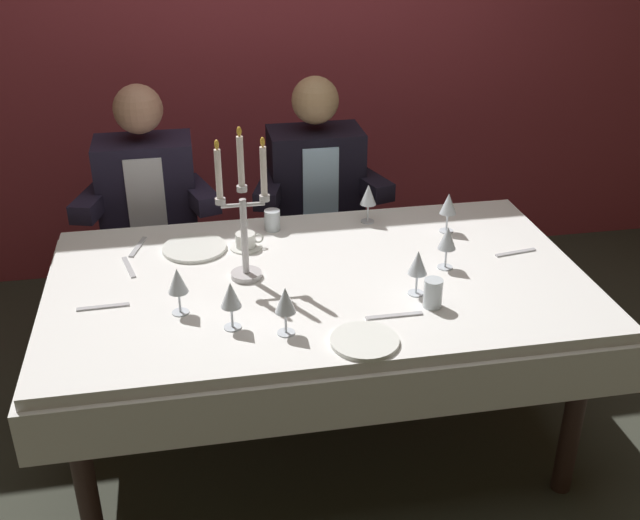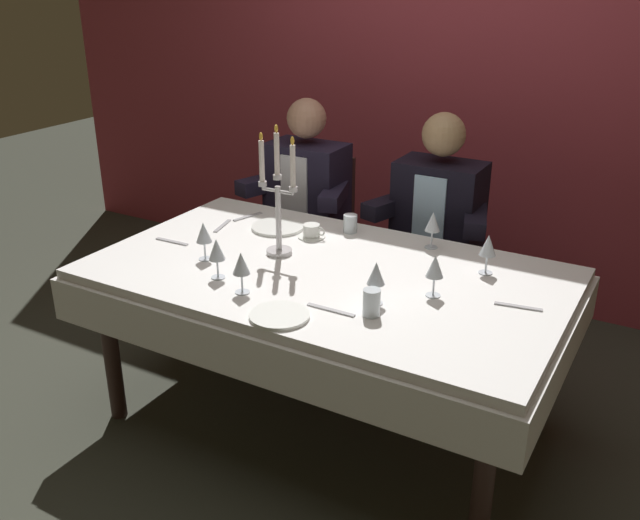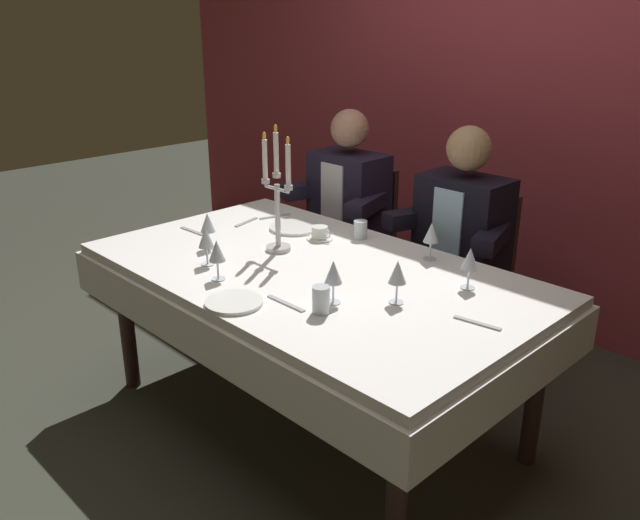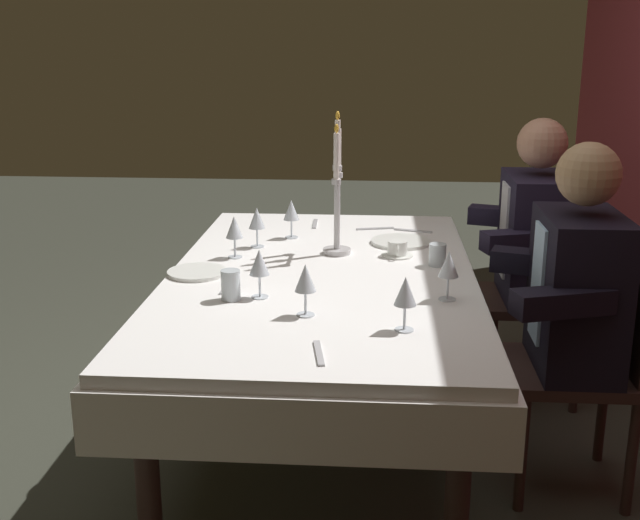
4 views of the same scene
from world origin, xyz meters
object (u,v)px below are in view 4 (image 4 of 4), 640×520
Objects in this scene: coffee_cup_0 at (397,250)px; seated_diner_1 at (579,291)px; wine_glass_4 at (405,293)px; dining_table at (322,303)px; wine_glass_0 at (449,266)px; wine_glass_3 at (291,211)px; dinner_plate_0 at (401,242)px; wine_glass_5 at (305,280)px; water_tumbler_0 at (437,255)px; water_tumbler_1 at (231,285)px; seated_diner_0 at (536,236)px; candelabra at (337,198)px; wine_glass_2 at (257,219)px; wine_glass_6 at (259,264)px; wine_glass_1 at (234,229)px; dinner_plate_1 at (197,272)px.

seated_diner_1 is at bearing 58.10° from coffee_cup_0.
coffee_cup_0 is (-0.81, -0.00, -0.09)m from wine_glass_4.
dining_table is 11.83× the size of wine_glass_0.
dinner_plate_0 is at bearing 82.35° from wine_glass_3.
wine_glass_5 is 0.73m from water_tumbler_0.
wine_glass_3 is 1.64× the size of water_tumbler_1.
dinner_plate_0 is 0.20× the size of seated_diner_0.
candelabra is at bearing 151.91° from water_tumbler_1.
wine_glass_5 is at bearing -109.67° from wine_glass_4.
wine_glass_2 is 1.07m from wine_glass_4.
coffee_cup_0 is 0.11× the size of seated_diner_0.
candelabra is 3.39× the size of wine_glass_5.
dinner_plate_0 is 1.01m from wine_glass_4.
wine_glass_6 is at bearing -134.24° from wine_glass_5.
wine_glass_0 is at bearing -73.12° from seated_diner_1.
wine_glass_2 reaches higher than dinner_plate_0.
seated_diner_1 is at bearing 125.28° from wine_glass_4.
wine_glass_3 is (-0.32, 0.19, 0.00)m from wine_glass_1.
water_tumbler_0 is 0.07× the size of seated_diner_0.
dinner_plate_1 is 0.78m from coffee_cup_0.
wine_glass_3 is at bearing -120.34° from coffee_cup_0.
candelabra is 0.35m from wine_glass_2.
wine_glass_1 is 1.32m from seated_diner_0.
wine_glass_1 is (-0.45, -0.78, 0.00)m from wine_glass_0.
wine_glass_3 is at bearing 142.76° from wine_glass_2.
wine_glass_1 and wine_glass_2 have the same top height.
wine_glass_2 is 0.13× the size of seated_diner_0.
wine_glass_4 is 0.13× the size of seated_diner_0.
wine_glass_4 is 1.00× the size of wine_glass_6.
dining_table is at bearing -75.30° from water_tumbler_0.
dinner_plate_0 is 1.49× the size of wine_glass_1.
wine_glass_0 is at bearing 10.52° from dinner_plate_0.
wine_glass_6 is at bearing 107.41° from water_tumbler_1.
wine_glass_2 is at bearing -102.97° from candelabra.
wine_glass_0 reaches higher than water_tumbler_0.
seated_diner_0 and seated_diner_1 have the same top height.
candelabra reaches higher than seated_diner_0.
candelabra reaches higher than seated_diner_1.
wine_glass_5 is (0.80, 0.27, 0.00)m from wine_glass_2.
wine_glass_6 is at bearing -87.95° from wine_glass_0.
wine_glass_0 reaches higher than coffee_cup_0.
wine_glass_2 is 0.67m from water_tumbler_1.
wine_glass_4 reaches higher than water_tumbler_0.
dinner_plate_1 is at bearing -56.60° from dinner_plate_0.
wine_glass_2 is 1.00× the size of wine_glass_4.
wine_glass_2 is at bearing -99.83° from coffee_cup_0.
wine_glass_0 is 1.24× the size of coffee_cup_0.
dinner_plate_1 is 0.90m from wine_glass_4.
wine_glass_6 is at bearing 19.37° from wine_glass_1.
wine_glass_2 is (-0.39, 0.16, 0.11)m from dinner_plate_1.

